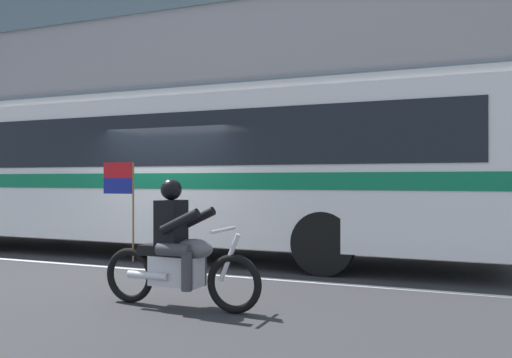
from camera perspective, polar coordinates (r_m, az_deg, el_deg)
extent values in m
plane|color=#2B2B2D|center=(9.88, -9.61, -9.11)|extent=(60.00, 60.00, 0.00)
cube|color=#A39E93|center=(14.43, 1.08, -5.94)|extent=(28.00, 3.80, 0.15)
cube|color=silver|center=(9.38, -11.56, -9.58)|extent=(26.60, 0.14, 0.01)
cube|color=gray|center=(17.03, 3.91, 13.97)|extent=(28.00, 0.80, 11.36)
cube|color=#4C606B|center=(16.29, 3.42, 8.50)|extent=(25.76, 0.10, 1.40)
cube|color=white|center=(11.16, -9.59, 0.84)|extent=(13.33, 2.72, 2.70)
cube|color=black|center=(11.19, -9.59, 3.66)|extent=(12.26, 2.75, 0.96)
cube|color=#0F7247|center=(11.16, -9.59, -0.18)|extent=(13.06, 2.75, 0.28)
cube|color=silver|center=(11.27, -9.59, 8.03)|extent=(13.06, 2.59, 0.16)
cylinder|color=black|center=(8.68, 7.31, -6.91)|extent=(1.04, 0.30, 1.04)
torus|color=black|center=(6.25, -2.39, -11.24)|extent=(0.69, 0.09, 0.69)
torus|color=black|center=(6.97, -13.47, -10.07)|extent=(0.69, 0.09, 0.69)
cube|color=silver|center=(6.58, -8.62, -9.77)|extent=(0.64, 0.28, 0.36)
ellipsoid|color=#59565B|center=(6.42, -6.69, -7.50)|extent=(0.48, 0.28, 0.24)
cube|color=black|center=(6.65, -10.12, -7.58)|extent=(0.56, 0.26, 0.12)
cylinder|color=silver|center=(6.22, -2.89, -8.48)|extent=(0.28, 0.06, 0.58)
cylinder|color=silver|center=(6.22, -3.56, -5.52)|extent=(0.04, 0.64, 0.04)
cylinder|color=silver|center=(6.62, -11.61, -10.16)|extent=(0.55, 0.09, 0.09)
cube|color=black|center=(6.55, -9.15, -4.71)|extent=(0.28, 0.36, 0.56)
sphere|color=black|center=(6.53, -9.15, -1.12)|extent=(0.26, 0.26, 0.26)
cylinder|color=#38383D|center=(6.66, -7.30, -7.23)|extent=(0.42, 0.15, 0.15)
cylinder|color=#38383D|center=(6.61, -5.93, -9.38)|extent=(0.13, 0.13, 0.46)
cylinder|color=#38383D|center=(6.35, -8.91, -7.58)|extent=(0.42, 0.15, 0.15)
cylinder|color=#38383D|center=(6.30, -7.49, -9.85)|extent=(0.13, 0.13, 0.46)
cylinder|color=black|center=(6.60, -6.46, -4.33)|extent=(0.52, 0.11, 0.32)
cylinder|color=black|center=(6.25, -8.22, -4.57)|extent=(0.52, 0.11, 0.32)
cylinder|color=olive|center=(6.84, -13.13, -3.46)|extent=(0.02, 0.02, 1.25)
cube|color=red|center=(6.97, -14.67, 0.92)|extent=(0.44, 0.02, 0.20)
cube|color=navy|center=(6.97, -14.67, -0.72)|extent=(0.44, 0.02, 0.20)
cylinder|color=red|center=(14.30, -11.30, -4.53)|extent=(0.22, 0.22, 0.58)
sphere|color=red|center=(14.27, -11.30, -3.08)|extent=(0.20, 0.20, 0.20)
cylinder|color=red|center=(14.18, -11.61, -4.45)|extent=(0.09, 0.10, 0.09)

